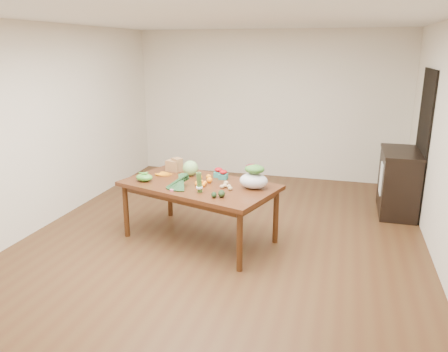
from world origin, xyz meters
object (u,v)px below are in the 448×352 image
(mandarin_cluster, at_px, (201,183))
(asparagus_bundle, at_px, (199,182))
(dining_table, at_px, (200,212))
(cabinet, at_px, (398,182))
(salad_bag, at_px, (254,178))
(paper_bag, at_px, (174,165))
(kale_bunch, at_px, (177,182))
(cabbage, at_px, (190,168))

(mandarin_cluster, distance_m, asparagus_bundle, 0.28)
(dining_table, relative_size, cabinet, 1.84)
(cabinet, height_order, salad_bag, salad_bag)
(paper_bag, distance_m, salad_bag, 1.30)
(dining_table, relative_size, mandarin_cluster, 10.40)
(salad_bag, bearing_deg, mandarin_cluster, -173.30)
(mandarin_cluster, xyz_separation_m, salad_bag, (0.64, 0.07, 0.09))
(kale_bunch, relative_size, salad_bag, 1.17)
(dining_table, distance_m, cabinet, 3.05)
(cabbage, xyz_separation_m, salad_bag, (0.92, -0.31, 0.03))
(asparagus_bundle, bearing_deg, salad_bag, 47.31)
(cabinet, height_order, asparagus_bundle, asparagus_bundle)
(cabbage, distance_m, salad_bag, 0.97)
(mandarin_cluster, relative_size, asparagus_bundle, 0.72)
(asparagus_bundle, bearing_deg, paper_bag, 146.08)
(cabinet, height_order, kale_bunch, cabinet)
(dining_table, bearing_deg, cabbage, 143.21)
(mandarin_cluster, bearing_deg, salad_bag, 6.70)
(cabbage, bearing_deg, dining_table, -53.98)
(cabinet, bearing_deg, paper_bag, -157.42)
(dining_table, height_order, cabbage, cabbage)
(paper_bag, bearing_deg, salad_bag, -20.78)
(cabinet, height_order, paper_bag, cabinet)
(kale_bunch, bearing_deg, salad_bag, 34.30)
(cabinet, relative_size, salad_bag, 3.00)
(cabinet, distance_m, cabbage, 3.10)
(cabinet, bearing_deg, salad_bag, -136.62)
(cabbage, bearing_deg, paper_bag, 153.32)
(dining_table, distance_m, paper_bag, 0.84)
(mandarin_cluster, bearing_deg, dining_table, 125.68)
(cabbage, xyz_separation_m, kale_bunch, (0.04, -0.58, -0.02))
(cabbage, distance_m, asparagus_bundle, 0.73)
(cabinet, relative_size, paper_bag, 4.00)
(cabinet, xyz_separation_m, paper_bag, (-3.03, -1.26, 0.37))
(cabinet, xyz_separation_m, cabbage, (-2.74, -1.41, 0.38))
(paper_bag, xyz_separation_m, asparagus_bundle, (0.64, -0.79, 0.03))
(mandarin_cluster, bearing_deg, cabinet, 36.16)
(cabbage, relative_size, asparagus_bundle, 0.80)
(salad_bag, bearing_deg, asparagus_bundle, -149.88)
(paper_bag, relative_size, asparagus_bundle, 1.02)
(kale_bunch, height_order, salad_bag, salad_bag)
(cabinet, relative_size, mandarin_cluster, 5.67)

